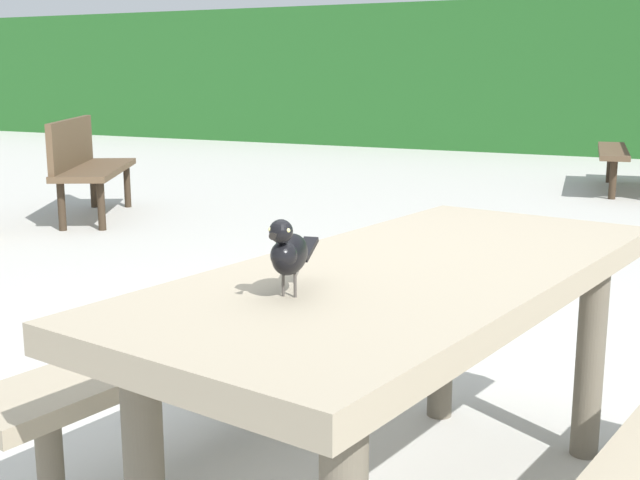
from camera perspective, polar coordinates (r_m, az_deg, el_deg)
ground_plane at (r=2.71m, az=3.55°, el=-15.38°), size 60.00×60.00×0.00m
picnic_table_foreground at (r=2.19m, az=6.30°, el=-6.37°), size 1.94×1.97×0.74m
bird_grackle at (r=1.80m, az=-2.22°, el=-0.85°), size 0.10×0.29×0.18m
park_bench_side at (r=7.20m, az=-16.06°, el=5.34°), size 1.07×1.44×0.84m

